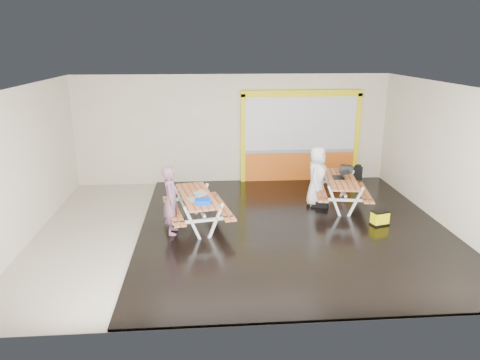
{
  "coord_description": "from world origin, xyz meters",
  "views": [
    {
      "loc": [
        -0.87,
        -10.3,
        4.41
      ],
      "look_at": [
        0.0,
        0.9,
        1.0
      ],
      "focal_mm": 33.75,
      "sensor_mm": 36.0,
      "label": 1
    }
  ],
  "objects": [
    {
      "name": "laptop_left",
      "position": [
        -1.12,
        -0.14,
        0.91
      ],
      "size": [
        0.54,
        0.52,
        0.18
      ],
      "color": "silver",
      "rests_on": "picnic_table_left"
    },
    {
      "name": "room",
      "position": [
        0.0,
        0.0,
        1.75
      ],
      "size": [
        10.02,
        8.02,
        3.52
      ],
      "color": "#BBB29F",
      "rests_on": "ground"
    },
    {
      "name": "kiosk",
      "position": [
        2.2,
        3.93,
        1.44
      ],
      "size": [
        3.88,
        0.16,
        3.0
      ],
      "color": "#D35B15",
      "rests_on": "room"
    },
    {
      "name": "toolbox",
      "position": [
        3.16,
        1.99,
        0.93
      ],
      "size": [
        0.42,
        0.33,
        0.22
      ],
      "color": "black",
      "rests_on": "picnic_table_right"
    },
    {
      "name": "deck",
      "position": [
        1.25,
        0.0,
        0.03
      ],
      "size": [
        7.5,
        7.98,
        0.05
      ],
      "primitive_type": "cube",
      "color": "black",
      "rests_on": "room"
    },
    {
      "name": "blue_pouch",
      "position": [
        -0.96,
        -0.42,
        0.9
      ],
      "size": [
        0.36,
        0.25,
        0.1
      ],
      "primitive_type": "cube",
      "rotation": [
        0.0,
        0.0,
        -0.01
      ],
      "color": "#003EE1",
      "rests_on": "picnic_table_left"
    },
    {
      "name": "backpack",
      "position": [
        3.57,
        2.14,
        0.78
      ],
      "size": [
        0.31,
        0.25,
        0.44
      ],
      "color": "black",
      "rests_on": "picnic_table_right"
    },
    {
      "name": "person_left",
      "position": [
        -1.71,
        -0.24,
        0.89
      ],
      "size": [
        0.4,
        0.6,
        1.65
      ],
      "primitive_type": "imported",
      "rotation": [
        0.0,
        0.0,
        1.57
      ],
      "color": "#7B5269",
      "rests_on": "deck"
    },
    {
      "name": "dark_case",
      "position": [
        2.28,
        1.36,
        0.13
      ],
      "size": [
        0.54,
        0.48,
        0.17
      ],
      "primitive_type": "cube",
      "rotation": [
        0.0,
        0.0,
        -0.37
      ],
      "color": "black",
      "rests_on": "deck"
    },
    {
      "name": "person_right",
      "position": [
        2.19,
        1.49,
        0.88
      ],
      "size": [
        0.83,
        0.97,
        1.68
      ],
      "primitive_type": "imported",
      "rotation": [
        0.0,
        0.0,
        1.13
      ],
      "color": "white",
      "rests_on": "deck"
    },
    {
      "name": "laptop_right",
      "position": [
        2.83,
        1.42,
        0.9
      ],
      "size": [
        0.49,
        0.44,
        0.19
      ],
      "color": "black",
      "rests_on": "picnic_table_right"
    },
    {
      "name": "picnic_table_left",
      "position": [
        -1.11,
        0.21,
        0.65
      ],
      "size": [
        1.85,
        2.38,
        0.85
      ],
      "color": "#BF6735",
      "rests_on": "deck"
    },
    {
      "name": "fluke_bag",
      "position": [
        3.44,
        -0.09,
        0.23
      ],
      "size": [
        0.48,
        0.38,
        0.36
      ],
      "color": "black",
      "rests_on": "deck"
    },
    {
      "name": "picnic_table_right",
      "position": [
        2.86,
        1.35,
        0.64
      ],
      "size": [
        1.75,
        2.31,
        0.85
      ],
      "color": "#BF6735",
      "rests_on": "deck"
    }
  ]
}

